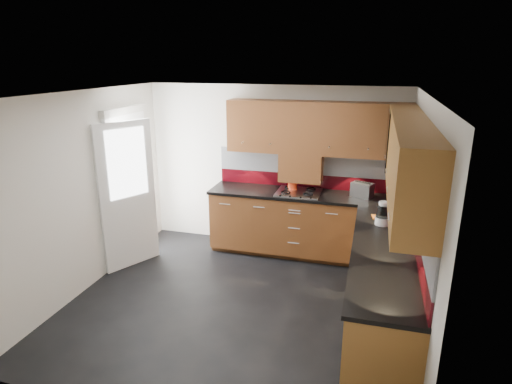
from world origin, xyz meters
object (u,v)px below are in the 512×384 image
(food_processor, at_px, (383,214))
(toaster, at_px, (362,190))
(gas_hob, at_px, (298,192))
(utensil_pot, at_px, (293,183))

(food_processor, bearing_deg, toaster, 104.67)
(gas_hob, distance_m, food_processor, 1.46)
(utensil_pot, bearing_deg, gas_hob, -48.30)
(food_processor, bearing_deg, gas_hob, 140.60)
(gas_hob, xyz_separation_m, food_processor, (1.12, -0.92, 0.11))
(gas_hob, height_order, food_processor, food_processor)
(utensil_pot, distance_m, toaster, 0.97)
(utensil_pot, height_order, food_processor, utensil_pot)
(utensil_pot, bearing_deg, food_processor, -40.31)
(gas_hob, distance_m, toaster, 0.87)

